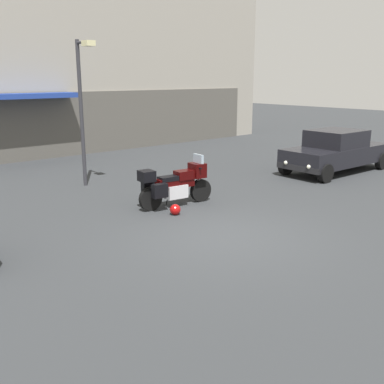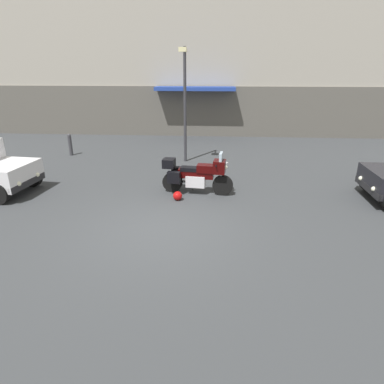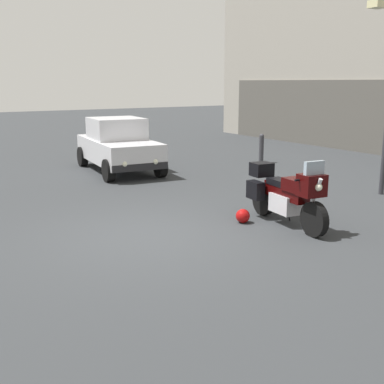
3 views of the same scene
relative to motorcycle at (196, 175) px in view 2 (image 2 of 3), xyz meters
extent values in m
plane|color=#2D3033|center=(-0.76, -2.58, -0.62)|extent=(80.00, 80.00, 0.00)
cube|color=gray|center=(-0.76, 10.64, 4.75)|extent=(28.83, 2.40, 10.75)
cube|color=#514E48|center=(-0.76, 9.42, 0.78)|extent=(25.94, 0.12, 2.80)
cube|color=navy|center=(-0.61, 8.99, 2.08)|extent=(4.40, 1.10, 0.20)
cylinder|color=black|center=(0.85, -0.10, -0.30)|extent=(0.65, 0.21, 0.64)
cylinder|color=black|center=(-0.76, 0.09, -0.30)|extent=(0.65, 0.21, 0.64)
cylinder|color=#B7B7BC|center=(0.83, -0.10, 0.13)|extent=(0.33, 0.11, 0.68)
cube|color=#B7B7BC|center=(0.01, 0.00, -0.20)|extent=(0.64, 0.47, 0.36)
cube|color=black|center=(0.01, 0.00, 0.04)|extent=(1.12, 0.40, 0.28)
cube|color=black|center=(0.30, -0.04, 0.22)|extent=(0.56, 0.40, 0.24)
cube|color=black|center=(-0.19, 0.02, 0.18)|extent=(0.59, 0.36, 0.12)
cube|color=black|center=(0.73, -0.09, 0.30)|extent=(0.41, 0.48, 0.40)
cube|color=#8C9EAD|center=(0.77, -0.09, 0.60)|extent=(0.12, 0.41, 0.28)
sphere|color=#EAEACC|center=(0.91, -0.11, 0.30)|extent=(0.14, 0.14, 0.14)
cylinder|color=black|center=(0.65, -0.08, 0.40)|extent=(0.11, 0.62, 0.04)
cylinder|color=#B7B7BC|center=(-0.57, 0.26, -0.32)|extent=(0.56, 0.15, 0.09)
cube|color=black|center=(-0.61, 0.35, -0.04)|extent=(0.42, 0.24, 0.36)
cube|color=black|center=(-0.67, -0.21, -0.04)|extent=(0.42, 0.24, 0.36)
cube|color=black|center=(-0.86, 0.10, 0.33)|extent=(0.40, 0.44, 0.28)
cylinder|color=black|center=(-0.12, 0.19, -0.47)|extent=(0.04, 0.13, 0.29)
sphere|color=#990C0C|center=(-0.51, -0.64, -0.48)|extent=(0.28, 0.28, 0.28)
cube|color=black|center=(-5.22, -0.57, -0.20)|extent=(0.28, 1.64, 0.20)
cylinder|color=black|center=(-5.54, 0.24, -0.30)|extent=(0.66, 0.28, 0.64)
sphere|color=silver|center=(-5.12, -0.13, -0.08)|extent=(0.14, 0.14, 0.14)
sphere|color=silver|center=(-5.21, -1.03, -0.08)|extent=(0.14, 0.14, 0.14)
cube|color=black|center=(5.18, -0.23, -0.20)|extent=(0.17, 1.76, 0.20)
cylinder|color=black|center=(5.61, 0.59, -0.30)|extent=(0.65, 0.24, 0.64)
sphere|color=silver|center=(5.12, -0.72, -0.08)|extent=(0.14, 0.14, 0.14)
sphere|color=silver|center=(5.15, 0.25, -0.08)|extent=(0.14, 0.14, 0.14)
cylinder|color=#2D2D33|center=(-0.69, 3.82, 1.65)|extent=(0.12, 0.12, 4.54)
cylinder|color=#2D2D33|center=(-0.69, 3.47, 3.82)|extent=(0.08, 0.70, 0.08)
cube|color=beige|center=(-0.69, 3.12, 3.77)|extent=(0.28, 0.36, 0.16)
cylinder|color=#333338|center=(-6.01, 4.44, -0.16)|extent=(0.16, 0.16, 0.91)
sphere|color=#333338|center=(-6.01, 4.44, 0.29)|extent=(0.16, 0.16, 0.16)
camera|label=1|loc=(-7.45, -9.34, 2.82)|focal=42.35mm
camera|label=2|loc=(0.60, -9.80, 3.14)|focal=30.64mm
camera|label=3|loc=(6.76, -6.39, 2.10)|focal=45.47mm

